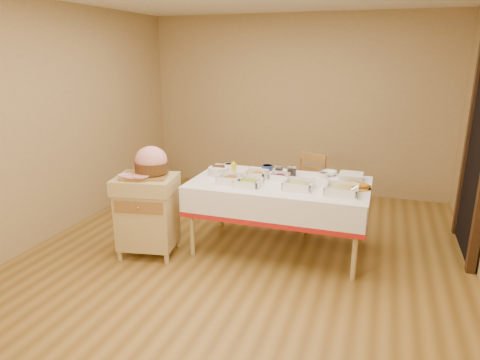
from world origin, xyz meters
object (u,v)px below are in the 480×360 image
at_px(preserve_jar_left, 279,171).
at_px(brass_platter, 353,186).
at_px(dining_chair, 305,191).
at_px(plate_stack, 351,177).
at_px(ham_on_board, 150,164).
at_px(dining_table, 279,196).
at_px(preserve_jar_right, 292,172).
at_px(butcher_cart, 147,211).
at_px(bread_basket, 219,171).
at_px(mustard_bottle, 234,169).

distance_m(preserve_jar_left, brass_platter, 0.83).
distance_m(dining_chair, plate_stack, 0.77).
bearing_deg(plate_stack, brass_platter, -80.08).
bearing_deg(brass_platter, dining_chair, 130.53).
xyz_separation_m(ham_on_board, brass_platter, (1.96, 0.52, -0.19)).
bearing_deg(dining_table, ham_on_board, -157.74).
bearing_deg(preserve_jar_left, preserve_jar_right, -6.51).
height_order(butcher_cart, ham_on_board, ham_on_board).
height_order(preserve_jar_left, bread_basket, preserve_jar_left).
height_order(ham_on_board, mustard_bottle, ham_on_board).
height_order(ham_on_board, brass_platter, ham_on_board).
relative_size(mustard_bottle, brass_platter, 0.51).
relative_size(ham_on_board, preserve_jar_left, 3.96).
bearing_deg(preserve_jar_left, butcher_cart, -147.62).
bearing_deg(bread_basket, butcher_cart, -133.38).
bearing_deg(bread_basket, brass_platter, -1.43).
bearing_deg(mustard_bottle, butcher_cart, -141.19).
height_order(ham_on_board, bread_basket, ham_on_board).
bearing_deg(bread_basket, preserve_jar_left, 14.61).
distance_m(butcher_cart, plate_stack, 2.15).
relative_size(dining_chair, mustard_bottle, 5.17).
bearing_deg(plate_stack, preserve_jar_right, -172.13).
xyz_separation_m(preserve_jar_left, plate_stack, (0.76, 0.07, -0.02)).
bearing_deg(mustard_bottle, dining_table, -6.25).
xyz_separation_m(preserve_jar_left, brass_platter, (0.81, -0.20, -0.03)).
relative_size(preserve_jar_left, mustard_bottle, 0.68).
bearing_deg(brass_platter, ham_on_board, -165.08).
height_order(dining_chair, plate_stack, dining_chair).
height_order(dining_chair, mustard_bottle, mustard_bottle).
bearing_deg(brass_platter, dining_table, -178.20).
height_order(dining_table, brass_platter, brass_platter).
distance_m(bread_basket, brass_platter, 1.44).
xyz_separation_m(dining_chair, preserve_jar_right, (-0.07, -0.51, 0.36)).
relative_size(dining_chair, brass_platter, 2.64).
bearing_deg(dining_table, mustard_bottle, 173.75).
height_order(plate_stack, brass_platter, plate_stack).
height_order(preserve_jar_left, preserve_jar_right, preserve_jar_right).
bearing_deg(plate_stack, dining_table, -156.99).
distance_m(dining_table, butcher_cart, 1.38).
xyz_separation_m(butcher_cart, mustard_bottle, (0.74, 0.59, 0.36)).
relative_size(dining_chair, preserve_jar_right, 6.83).
bearing_deg(dining_table, brass_platter, 1.80).
xyz_separation_m(butcher_cart, preserve_jar_left, (1.20, 0.76, 0.33)).
distance_m(dining_table, dining_chair, 0.75).
xyz_separation_m(preserve_jar_right, mustard_bottle, (-0.61, -0.15, 0.02)).
relative_size(preserve_jar_right, bread_basket, 0.58).
xyz_separation_m(ham_on_board, preserve_jar_left, (1.15, 0.73, -0.16)).
relative_size(butcher_cart, plate_stack, 3.51).
bearing_deg(dining_chair, brass_platter, -49.47).
xyz_separation_m(dining_table, plate_stack, (0.69, 0.29, 0.20)).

